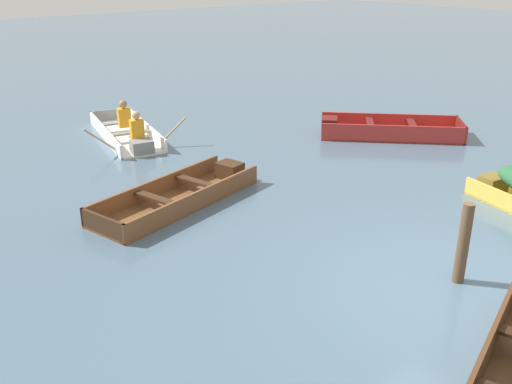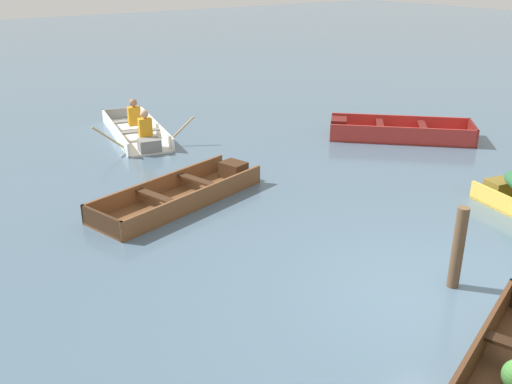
{
  "view_description": "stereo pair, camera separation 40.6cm",
  "coord_description": "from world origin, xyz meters",
  "px_view_note": "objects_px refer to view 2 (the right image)",
  "views": [
    {
      "loc": [
        -5.72,
        -3.28,
        3.88
      ],
      "look_at": [
        -0.38,
        3.5,
        0.35
      ],
      "focal_mm": 40.0,
      "sensor_mm": 36.0,
      "label": 1
    },
    {
      "loc": [
        -5.39,
        -3.52,
        3.88
      ],
      "look_at": [
        -0.38,
        3.5,
        0.35
      ],
      "focal_mm": 40.0,
      "sensor_mm": 36.0,
      "label": 2
    }
  ],
  "objects_px": {
    "skiff_wooden_brown_near_moored": "(185,193)",
    "skiff_red_far_moored": "(394,132)",
    "mooring_post": "(458,248)",
    "rowboat_white_with_crew": "(137,131)"
  },
  "relations": [
    {
      "from": "rowboat_white_with_crew",
      "to": "mooring_post",
      "type": "xyz_separation_m",
      "value": [
        0.51,
        -8.39,
        0.38
      ]
    },
    {
      "from": "skiff_wooden_brown_near_moored",
      "to": "rowboat_white_with_crew",
      "type": "relative_size",
      "value": 1.0
    },
    {
      "from": "skiff_wooden_brown_near_moored",
      "to": "skiff_red_far_moored",
      "type": "distance_m",
      "value": 5.8
    },
    {
      "from": "skiff_wooden_brown_near_moored",
      "to": "mooring_post",
      "type": "xyz_separation_m",
      "value": [
        1.41,
        -4.5,
        0.44
      ]
    },
    {
      "from": "mooring_post",
      "to": "skiff_wooden_brown_near_moored",
      "type": "bearing_deg",
      "value": 107.38
    },
    {
      "from": "skiff_wooden_brown_near_moored",
      "to": "rowboat_white_with_crew",
      "type": "height_order",
      "value": "rowboat_white_with_crew"
    },
    {
      "from": "mooring_post",
      "to": "skiff_red_far_moored",
      "type": "bearing_deg",
      "value": 48.31
    },
    {
      "from": "skiff_wooden_brown_near_moored",
      "to": "skiff_red_far_moored",
      "type": "bearing_deg",
      "value": 4.09
    },
    {
      "from": "rowboat_white_with_crew",
      "to": "skiff_red_far_moored",
      "type": "bearing_deg",
      "value": -35.46
    },
    {
      "from": "skiff_wooden_brown_near_moored",
      "to": "rowboat_white_with_crew",
      "type": "bearing_deg",
      "value": 76.99
    }
  ]
}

